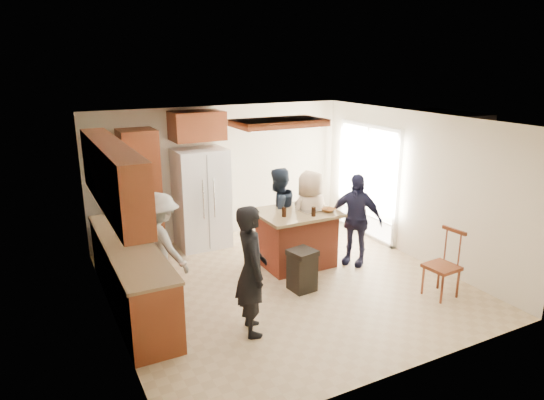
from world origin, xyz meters
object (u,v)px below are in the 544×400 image
person_front_left (251,270)px  person_behind_right (310,216)px  kitchen_island (296,238)px  refrigerator (202,198)px  person_behind_left (278,213)px  spindle_chair (443,266)px  person_side_right (355,219)px  person_counter (160,246)px  trash_bin (302,270)px

person_front_left → person_behind_right: bearing=-35.9°
person_front_left → kitchen_island: (1.54, 1.55, -0.35)m
refrigerator → kitchen_island: refrigerator is taller
person_behind_right → kitchen_island: size_ratio=1.22×
person_front_left → person_behind_right: 2.44m
person_behind_left → spindle_chair: size_ratio=1.58×
person_side_right → spindle_chair: 1.63m
spindle_chair → person_counter: bearing=152.9°
person_front_left → person_side_right: size_ratio=1.07×
person_behind_right → person_counter: (-2.58, -0.16, -0.01)m
person_behind_left → person_counter: 2.26m
person_behind_left → person_counter: (-2.19, -0.58, -0.01)m
refrigerator → trash_bin: refrigerator is taller
trash_bin → spindle_chair: 2.02m
person_front_left → person_behind_left: 2.48m
refrigerator → trash_bin: size_ratio=2.86×
kitchen_island → trash_bin: size_ratio=2.03×
person_behind_left → person_counter: bearing=-1.9°
person_behind_left → refrigerator: bearing=-64.2°
person_behind_right → person_behind_left: bearing=-51.9°
kitchen_island → spindle_chair: spindle_chair is taller
person_front_left → kitchen_island: 2.21m
person_counter → trash_bin: (1.89, -0.75, -0.46)m
person_counter → kitchen_island: 2.30m
trash_bin → kitchen_island: bearing=65.3°
person_side_right → kitchen_island: (-0.89, 0.40, -0.30)m
kitchen_island → person_side_right: bearing=-24.2°
person_front_left → person_behind_left: bearing=-22.5°
person_behind_right → kitchen_island: bearing=4.9°
person_front_left → refrigerator: refrigerator is taller
person_behind_right → person_side_right: (0.59, -0.45, -0.01)m
person_behind_right → kitchen_island: 0.43m
person_side_right → person_counter: (-3.17, 0.29, 0.00)m
refrigerator → kitchen_island: size_ratio=1.41×
person_behind_left → person_counter: size_ratio=1.01×
person_behind_left → trash_bin: person_behind_left is taller
person_counter → kitchen_island: person_counter is taller
kitchen_island → spindle_chair: 2.34m
person_behind_right → spindle_chair: size_ratio=1.57×
refrigerator → kitchen_island: 1.94m
person_front_left → person_side_right: 2.68m
spindle_chair → person_side_right: bearing=105.1°
person_behind_right → person_side_right: 0.74m
person_front_left → person_behind_left: size_ratio=1.06×
person_front_left → person_counter: bearing=40.3°
person_counter → refrigerator: 2.05m
refrigerator → spindle_chair: 4.25m
person_behind_right → refrigerator: bearing=-52.4°
kitchen_island → person_behind_right: bearing=10.0°
trash_bin → refrigerator: bearing=106.0°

